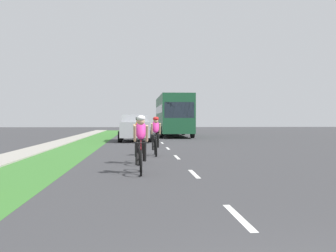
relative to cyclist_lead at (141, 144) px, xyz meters
name	(u,v)px	position (x,y,z in m)	size (l,w,h in m)	color
ground_plane	(166,147)	(1.43, 11.12, -0.81)	(120.00, 120.00, 0.00)	#38383A
grass_verge	(79,147)	(-3.17, 11.12, -0.81)	(2.21, 70.00, 0.01)	#38722D
sidewalk_concrete	(44,147)	(-4.98, 11.12, -0.81)	(1.41, 70.00, 0.10)	#9E998E
lane_markings_center	(162,143)	(1.43, 15.12, -0.81)	(0.12, 52.71, 0.01)	white
cyclist_lead	(141,144)	(0.00, 0.00, 0.00)	(0.42, 1.72, 1.58)	black
cyclist_trailing	(139,139)	(-0.04, 2.61, 0.00)	(0.42, 1.72, 1.58)	black
cyclist_distant	(156,136)	(0.63, 5.70, 0.00)	(0.42, 1.72, 1.58)	black
suv_silver	(135,127)	(-0.28, 17.30, 0.14)	(2.15, 4.70, 1.79)	#A5A8AD
bus_dark_green	(173,114)	(3.00, 26.01, 1.17)	(2.78, 11.60, 3.48)	#194C2D
sedan_maroon	(164,125)	(3.21, 43.05, -0.04)	(1.98, 4.30, 1.52)	maroon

